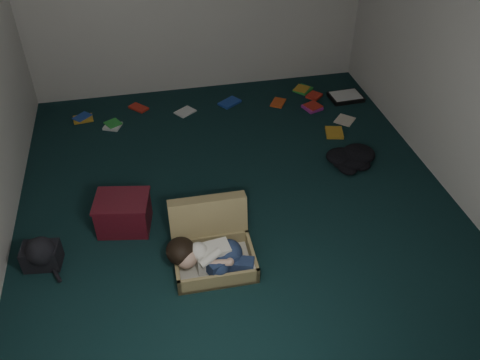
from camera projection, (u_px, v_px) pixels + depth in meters
name	position (u px, v px, depth m)	size (l,w,h in m)	color
floor	(237.00, 199.00, 4.78)	(4.50, 4.50, 0.00)	black
wall_front	(339.00, 302.00, 2.24)	(4.50, 4.50, 0.00)	silver
wall_right	(467.00, 51.00, 4.29)	(4.50, 4.50, 0.00)	silver
suitcase	(212.00, 244.00, 4.12)	(0.65, 0.63, 0.47)	#9D8A56
person	(209.00, 256.00, 3.97)	(0.69, 0.34, 0.29)	white
maroon_bin	(123.00, 213.00, 4.39)	(0.51, 0.44, 0.31)	#4B0F18
backpack	(41.00, 255.00, 4.07)	(0.36, 0.29, 0.22)	black
clothing_pile	(351.00, 157.00, 5.18)	(0.44, 0.36, 0.14)	black
paper_tray	(346.00, 97.00, 6.24)	(0.40, 0.31, 0.05)	black
book_scatter	(240.00, 110.00, 6.03)	(3.15, 1.25, 0.02)	gold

